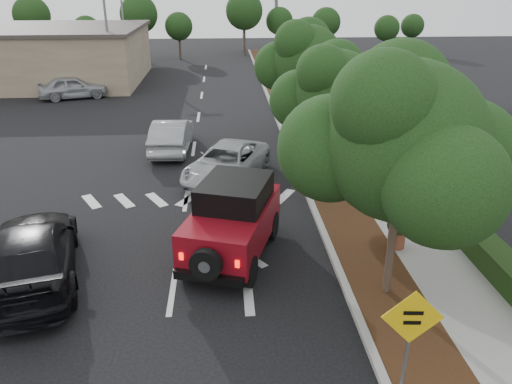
{
  "coord_description": "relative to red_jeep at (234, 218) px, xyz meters",
  "views": [
    {
      "loc": [
        1.46,
        -11.22,
        7.65
      ],
      "look_at": [
        2.43,
        3.0,
        1.51
      ],
      "focal_mm": 35.0,
      "sensor_mm": 36.0,
      "label": 1
    }
  ],
  "objects": [
    {
      "name": "speed_hump_sign",
      "position": [
        3.09,
        -5.95,
        0.51
      ],
      "size": [
        1.14,
        0.13,
        2.43
      ],
      "rotation": [
        0.0,
        0.0,
        -0.08
      ],
      "color": "slate",
      "rests_on": "ground"
    },
    {
      "name": "street_tree_far",
      "position": [
        3.89,
        11.06,
        -1.17
      ],
      "size": [
        3.4,
        3.4,
        5.62
      ],
      "primitive_type": null,
      "color": "black",
      "rests_on": "ground"
    },
    {
      "name": "ground",
      "position": [
        -1.71,
        -1.94,
        -1.17
      ],
      "size": [
        120.0,
        120.0,
        0.0
      ],
      "primitive_type": "plane",
      "color": "black",
      "rests_on": "ground"
    },
    {
      "name": "transmission_tower",
      "position": [
        4.29,
        46.06,
        -1.17
      ],
      "size": [
        7.0,
        4.0,
        28.0
      ],
      "primitive_type": null,
      "color": "slate",
      "rests_on": "ground"
    },
    {
      "name": "light_pole_b",
      "position": [
        -9.21,
        36.06,
        -1.17
      ],
      "size": [
        2.0,
        0.22,
        9.0
      ],
      "primitive_type": null,
      "color": "slate",
      "rests_on": "ground"
    },
    {
      "name": "planting_strip",
      "position": [
        3.89,
        10.06,
        -1.11
      ],
      "size": [
        1.8,
        70.0,
        0.12
      ],
      "primitive_type": "cube",
      "color": "black",
      "rests_on": "ground"
    },
    {
      "name": "hedge",
      "position": [
        7.19,
        10.06,
        -0.77
      ],
      "size": [
        0.8,
        70.0,
        0.8
      ],
      "primitive_type": "cube",
      "color": "black",
      "rests_on": "ground"
    },
    {
      "name": "parked_suv",
      "position": [
        -10.42,
        21.66,
        -0.4
      ],
      "size": [
        4.84,
        3.12,
        1.53
      ],
      "primitive_type": "imported",
      "rotation": [
        0.0,
        0.0,
        1.89
      ],
      "color": "#A0A2A8",
      "rests_on": "ground"
    },
    {
      "name": "terracotta_planter",
      "position": [
        4.89,
        -0.19,
        -0.41
      ],
      "size": [
        0.65,
        0.65,
        1.13
      ],
      "rotation": [
        0.0,
        0.0,
        0.06
      ],
      "color": "brown",
      "rests_on": "ground"
    },
    {
      "name": "sidewalk",
      "position": [
        5.79,
        10.06,
        -1.11
      ],
      "size": [
        2.0,
        70.0,
        0.12
      ],
      "primitive_type": "cube",
      "color": "gray",
      "rests_on": "ground"
    },
    {
      "name": "light_pole_a",
      "position": [
        -8.21,
        24.06,
        -1.17
      ],
      "size": [
        2.0,
        0.22,
        9.0
      ],
      "primitive_type": null,
      "color": "slate",
      "rests_on": "ground"
    },
    {
      "name": "street_tree_mid",
      "position": [
        3.89,
        4.56,
        -1.17
      ],
      "size": [
        3.2,
        3.2,
        5.32
      ],
      "primitive_type": null,
      "color": "black",
      "rests_on": "ground"
    },
    {
      "name": "curb",
      "position": [
        2.89,
        10.06,
        -1.09
      ],
      "size": [
        0.2,
        70.0,
        0.15
      ],
      "primitive_type": "cube",
      "color": "#9E9B93",
      "rests_on": "ground"
    },
    {
      "name": "street_tree_near",
      "position": [
        3.89,
        -2.44,
        -1.17
      ],
      "size": [
        3.8,
        3.8,
        5.92
      ],
      "primitive_type": null,
      "color": "black",
      "rests_on": "ground"
    },
    {
      "name": "red_jeep",
      "position": [
        0.0,
        0.0,
        0.0
      ],
      "size": [
        3.17,
        4.7,
        2.3
      ],
      "rotation": [
        0.0,
        0.0,
        -0.32
      ],
      "color": "black",
      "rests_on": "ground"
    },
    {
      "name": "silver_suv_ahead",
      "position": [
        -0.16,
        6.0,
        -0.47
      ],
      "size": [
        4.15,
        5.58,
        1.41
      ],
      "primitive_type": "imported",
      "rotation": [
        0.0,
        0.0,
        -0.41
      ],
      "color": "#A7ABAF",
      "rests_on": "ground"
    },
    {
      "name": "black_suv_oncoming",
      "position": [
        -5.51,
        -1.11,
        -0.35
      ],
      "size": [
        3.66,
        6.07,
        1.65
      ],
      "primitive_type": "imported",
      "rotation": [
        0.0,
        0.0,
        3.4
      ],
      "color": "black",
      "rests_on": "ground"
    },
    {
      "name": "silver_sedan_oncoming",
      "position": [
        -2.71,
        9.87,
        -0.41
      ],
      "size": [
        1.82,
        4.68,
        1.52
      ],
      "primitive_type": "imported",
      "rotation": [
        0.0,
        0.0,
        3.09
      ],
      "color": "#94969A",
      "rests_on": "ground"
    }
  ]
}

